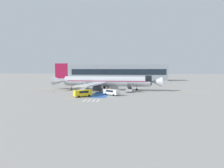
{
  "coord_description": "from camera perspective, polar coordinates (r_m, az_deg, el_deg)",
  "views": [
    {
      "loc": [
        10.51,
        -68.5,
        8.01
      ],
      "look_at": [
        3.36,
        -4.03,
        2.74
      ],
      "focal_mm": 28.0,
      "sensor_mm": 36.0,
      "label": 1
    }
  ],
  "objects": [
    {
      "name": "ground_plane",
      "position": [
        69.76,
        -2.38,
        -1.95
      ],
      "size": [
        600.0,
        600.0,
        0.0
      ],
      "primitive_type": "plane",
      "color": "gray"
    },
    {
      "name": "apron_leadline_yellow",
      "position": [
        69.49,
        -1.79,
        -1.97
      ],
      "size": [
        77.91,
        5.01,
        0.01
      ],
      "primitive_type": "cube",
      "rotation": [
        0.0,
        0.0,
        -1.63
      ],
      "color": "gold",
      "rests_on": "ground_plane"
    },
    {
      "name": "apron_stand_patch_blue",
      "position": [
        56.78,
        -3.65,
        -3.47
      ],
      "size": [
        5.04,
        13.28,
        0.01
      ],
      "primitive_type": "cube",
      "color": "#2856A8",
      "rests_on": "ground_plane"
    },
    {
      "name": "apron_walkway_bar_0",
      "position": [
        46.6,
        -8.94,
        -5.3
      ],
      "size": [
        0.44,
        3.6,
        0.01
      ],
      "primitive_type": "cube",
      "color": "silver",
      "rests_on": "ground_plane"
    },
    {
      "name": "apron_walkway_bar_1",
      "position": [
        46.3,
        -7.5,
        -5.35
      ],
      "size": [
        0.44,
        3.6,
        0.01
      ],
      "primitive_type": "cube",
      "color": "silver",
      "rests_on": "ground_plane"
    },
    {
      "name": "apron_walkway_bar_2",
      "position": [
        46.03,
        -6.04,
        -5.4
      ],
      "size": [
        0.44,
        3.6,
        0.01
      ],
      "primitive_type": "cube",
      "color": "silver",
      "rests_on": "ground_plane"
    },
    {
      "name": "apron_walkway_bar_3",
      "position": [
        45.79,
        -4.57,
        -5.44
      ],
      "size": [
        0.44,
        3.6,
        0.01
      ],
      "primitive_type": "cube",
      "color": "silver",
      "rests_on": "ground_plane"
    },
    {
      "name": "airliner",
      "position": [
        69.31,
        -2.33,
        0.89
      ],
      "size": [
        44.28,
        35.4,
        10.68
      ],
      "rotation": [
        0.0,
        0.0,
        -1.63
      ],
      "color": "#B7BCC4",
      "rests_on": "ground_plane"
    },
    {
      "name": "boarding_stairs_forward",
      "position": [
        63.67,
        5.66,
        -1.74
      ],
      "size": [
        2.49,
        5.34,
        3.7
      ],
      "rotation": [
        0.0,
        0.0,
        -0.06
      ],
      "color": "#ADB2BA",
      "rests_on": "ground_plane"
    },
    {
      "name": "boarding_stairs_aft",
      "position": [
        67.08,
        -9.0,
        -1.44
      ],
      "size": [
        2.49,
        5.34,
        3.83
      ],
      "rotation": [
        0.0,
        0.0,
        -0.06
      ],
      "color": "#ADB2BA",
      "rests_on": "ground_plane"
    },
    {
      "name": "fuel_tanker",
      "position": [
        90.52,
        -4.14,
        0.72
      ],
      "size": [
        9.62,
        3.81,
        3.62
      ],
      "rotation": [
        0.0,
        0.0,
        1.72
      ],
      "color": "#38383D",
      "rests_on": "ground_plane"
    },
    {
      "name": "service_van_0",
      "position": [
        55.26,
        -0.2,
        -2.53
      ],
      "size": [
        5.49,
        4.49,
        1.82
      ],
      "rotation": [
        0.0,
        0.0,
        4.14
      ],
      "color": "silver",
      "rests_on": "ground_plane"
    },
    {
      "name": "service_van_1",
      "position": [
        52.72,
        -9.54,
        -2.81
      ],
      "size": [
        5.4,
        4.81,
        2.03
      ],
      "rotation": [
        0.0,
        0.0,
        5.37
      ],
      "color": "yellow",
      "rests_on": "ground_plane"
    },
    {
      "name": "ground_crew_0",
      "position": [
        67.3,
        -4.44,
        -1.42
      ],
      "size": [
        0.47,
        0.46,
        1.6
      ],
      "rotation": [
        0.0,
        0.0,
        5.55
      ],
      "color": "black",
      "rests_on": "ground_plane"
    },
    {
      "name": "ground_crew_1",
      "position": [
        62.19,
        -0.67,
        -1.86
      ],
      "size": [
        0.49,
        0.41,
        1.68
      ],
      "rotation": [
        0.0,
        0.0,
        2.65
      ],
      "color": "black",
      "rests_on": "ground_plane"
    },
    {
      "name": "ground_crew_2",
      "position": [
        63.84,
        -2.84,
        -1.73
      ],
      "size": [
        0.32,
        0.47,
        1.63
      ],
      "rotation": [
        0.0,
        0.0,
        4.93
      ],
      "color": "black",
      "rests_on": "ground_plane"
    },
    {
      "name": "ground_crew_3",
      "position": [
        70.11,
        -13.07,
        -1.26
      ],
      "size": [
        0.41,
        0.49,
        1.66
      ],
      "rotation": [
        0.0,
        0.0,
        1.07
      ],
      "color": "#191E38",
      "rests_on": "ground_plane"
    },
    {
      "name": "traffic_cone_0",
      "position": [
        60.89,
        0.53,
        -2.66
      ],
      "size": [
        0.49,
        0.49,
        0.54
      ],
      "color": "orange",
      "rests_on": "ground_plane"
    },
    {
      "name": "traffic_cone_1",
      "position": [
        67.54,
        -14.64,
        -2.1
      ],
      "size": [
        0.46,
        0.46,
        0.51
      ],
      "color": "orange",
      "rests_on": "ground_plane"
    },
    {
      "name": "traffic_cone_2",
      "position": [
        65.43,
        -18.53,
        -2.38
      ],
      "size": [
        0.5,
        0.5,
        0.56
      ],
      "color": "orange",
      "rests_on": "ground_plane"
    },
    {
      "name": "terminal_building",
      "position": [
        133.72,
        2.04,
        3.74
      ],
      "size": [
        72.24,
        12.1,
        11.83
      ],
      "color": "#89939E",
      "rests_on": "ground_plane"
    }
  ]
}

